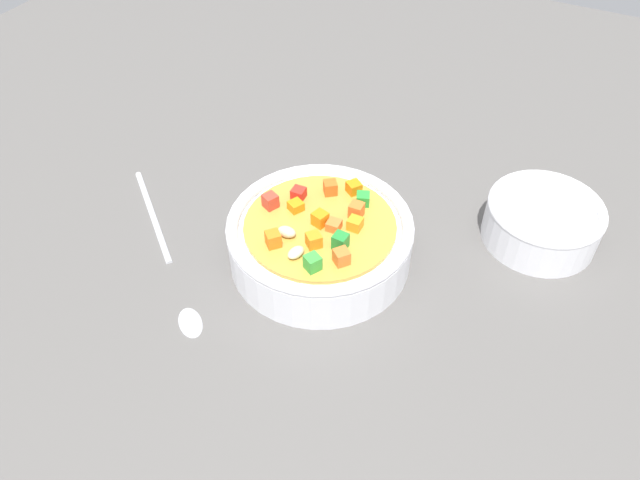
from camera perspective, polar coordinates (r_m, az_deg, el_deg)
ground_plane at (r=59.47cm, az=0.00°, el=-2.40°), size 140.00×140.00×2.00cm
soup_bowl_main at (r=56.78cm, az=-0.00°, el=0.16°), size 17.30×17.30×6.03cm
spoon at (r=59.39cm, az=-13.89°, el=-2.22°), size 19.73×16.46×0.97cm
side_bowl_small at (r=63.03cm, az=20.15°, el=1.71°), size 11.18×11.18×4.44cm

